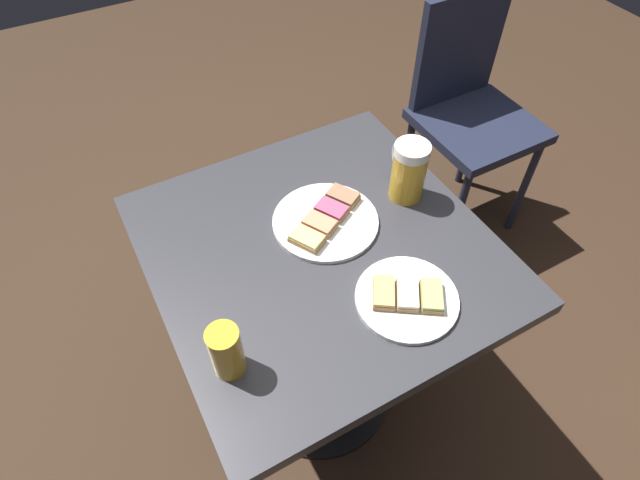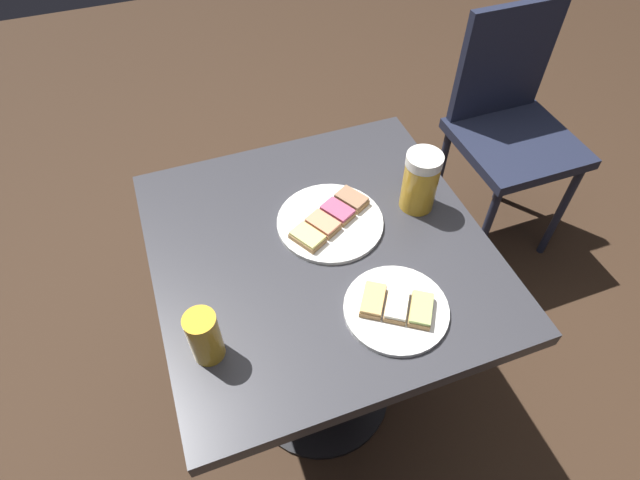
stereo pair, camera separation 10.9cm
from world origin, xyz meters
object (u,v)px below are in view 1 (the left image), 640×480
beer_mug (408,170)px  beer_glass_small (226,351)px  cafe_chair (469,105)px  plate_far (407,297)px  plate_near (325,220)px

beer_mug → beer_glass_small: bearing=112.2°
cafe_chair → beer_mug: bearing=34.7°
plate_far → beer_glass_small: bearing=84.5°
plate_far → cafe_chair: 1.05m
plate_near → beer_glass_small: 0.39m
plate_near → beer_mug: (-0.01, -0.21, 0.06)m
plate_far → beer_glass_small: 0.36m
cafe_chair → beer_glass_small: bearing=29.2°
beer_glass_small → plate_far: bearing=-95.5°
plate_near → beer_glass_small: beer_glass_small is taller
cafe_chair → plate_far: bearing=40.8°
plate_far → beer_glass_small: beer_glass_small is taller
beer_glass_small → cafe_chair: (0.64, -1.13, -0.27)m
beer_mug → beer_glass_small: beer_mug is taller
beer_mug → cafe_chair: 0.79m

